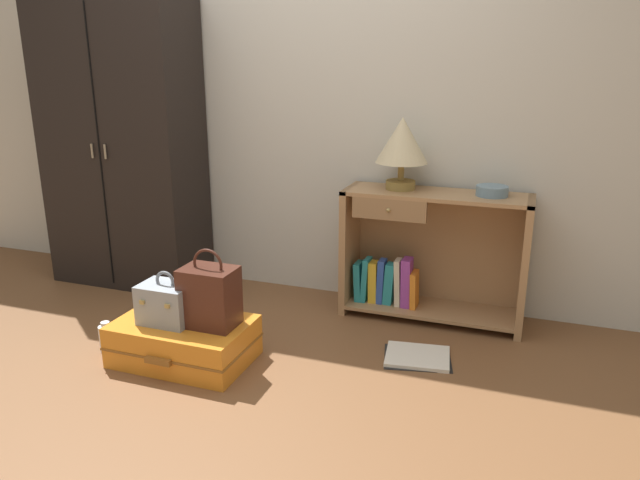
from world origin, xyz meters
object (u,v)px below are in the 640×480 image
object	(u,v)px
table_lamp	(402,143)
suitcase_large	(184,341)
bookshelf	(425,256)
handbag	(210,296)
wardrobe	(123,146)
bottle	(107,338)
bowl	(492,191)
train_case	(167,303)
open_book_on_floor	(417,357)

from	to	relation	value
table_lamp	suitcase_large	size ratio (longest dim) A/B	0.60
bookshelf	handbag	distance (m)	1.31
handbag	wardrobe	bearing A→B (deg)	141.77
handbag	bottle	bearing A→B (deg)	-173.22
bowl	handbag	world-z (taller)	bowl
bowl	handbag	bearing A→B (deg)	-142.12
bookshelf	train_case	xyz separation A→B (m)	(-1.11, -1.00, -0.06)
train_case	bottle	size ratio (longest dim) A/B	1.65
table_lamp	handbag	distance (m)	1.38
bowl	train_case	bearing A→B (deg)	-145.41
wardrobe	bowl	size ratio (longest dim) A/B	10.68
train_case	bottle	world-z (taller)	train_case
bowl	table_lamp	bearing A→B (deg)	179.24
table_lamp	bowl	bearing A→B (deg)	-0.76
bookshelf	open_book_on_floor	size ratio (longest dim) A/B	2.67
wardrobe	suitcase_large	xyz separation A→B (m)	(0.98, -0.91, -0.82)
handbag	bookshelf	bearing A→B (deg)	47.18
table_lamp	train_case	xyz separation A→B (m)	(-0.94, -1.01, -0.71)
wardrobe	bowl	world-z (taller)	wardrobe
bookshelf	table_lamp	size ratio (longest dim) A/B	2.56
bowl	train_case	world-z (taller)	bowl
bookshelf	bowl	world-z (taller)	bowl
wardrobe	handbag	xyz separation A→B (m)	(1.13, -0.89, -0.56)
bookshelf	open_book_on_floor	world-z (taller)	bookshelf
bookshelf	handbag	size ratio (longest dim) A/B	2.65
bookshelf	train_case	size ratio (longest dim) A/B	3.88
bowl	bottle	world-z (taller)	bowl
bookshelf	table_lamp	xyz separation A→B (m)	(-0.17, 0.01, 0.66)
bowl	train_case	xyz separation A→B (m)	(-1.46, -1.00, -0.47)
table_lamp	suitcase_large	xyz separation A→B (m)	(-0.88, -0.99, -0.92)
bottle	wardrobe	bearing A→B (deg)	119.20
bookshelf	suitcase_large	xyz separation A→B (m)	(-1.04, -0.98, -0.27)
table_lamp	bottle	bearing A→B (deg)	-141.75
bowl	open_book_on_floor	distance (m)	1.00
bottle	open_book_on_floor	distance (m)	1.64
open_book_on_floor	suitcase_large	bearing A→B (deg)	-159.31
bookshelf	table_lamp	world-z (taller)	table_lamp
bowl	suitcase_large	size ratio (longest dim) A/B	0.25
wardrobe	bottle	xyz separation A→B (m)	(0.54, -0.96, -0.86)
train_case	handbag	world-z (taller)	handbag
wardrobe	bowl	distance (m)	2.37
bookshelf	open_book_on_floor	distance (m)	0.67
train_case	handbag	size ratio (longest dim) A/B	0.68
bookshelf	train_case	world-z (taller)	bookshelf
table_lamp	bottle	distance (m)	1.93
bottle	open_book_on_floor	bearing A→B (deg)	16.92
bottle	table_lamp	bearing A→B (deg)	38.25
table_lamp	bottle	size ratio (longest dim) A/B	2.50
open_book_on_floor	handbag	bearing A→B (deg)	-157.31
bookshelf	open_book_on_floor	xyz separation A→B (m)	(0.08, -0.56, -0.36)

